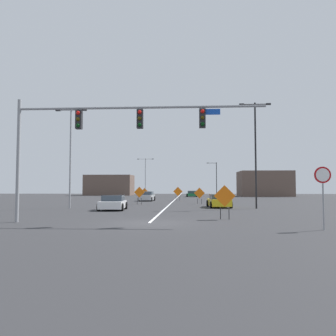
{
  "coord_description": "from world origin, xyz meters",
  "views": [
    {
      "loc": [
        2.1,
        -18.8,
        1.91
      ],
      "look_at": [
        -0.1,
        19.54,
        4.12
      ],
      "focal_mm": 36.92,
      "sensor_mm": 36.0,
      "label": 1
    }
  ],
  "objects_px": {
    "car_yellow_far": "(219,201)",
    "construction_sign_left_lane": "(139,193)",
    "construction_sign_right_shoulder": "(199,194)",
    "car_silver_mid": "(147,197)",
    "traffic_signal_assembly": "(107,127)",
    "street_lamp_near_left": "(145,174)",
    "street_lamp_far_left": "(71,150)",
    "construction_sign_median_near": "(145,192)",
    "construction_sign_left_shoulder": "(178,192)",
    "street_lamp_near_right": "(216,177)",
    "construction_sign_median_far": "(225,198)",
    "car_white_distant": "(113,203)",
    "car_green_passing": "(192,194)",
    "street_lamp_mid_left": "(256,147)",
    "stop_sign": "(323,185)"
  },
  "relations": [
    {
      "from": "street_lamp_near_left",
      "to": "street_lamp_far_left",
      "type": "distance_m",
      "value": 51.24
    },
    {
      "from": "traffic_signal_assembly",
      "to": "car_yellow_far",
      "type": "relative_size",
      "value": 3.17
    },
    {
      "from": "car_green_passing",
      "to": "traffic_signal_assembly",
      "type": "bearing_deg",
      "value": -95.45
    },
    {
      "from": "construction_sign_right_shoulder",
      "to": "car_silver_mid",
      "type": "relative_size",
      "value": 0.43
    },
    {
      "from": "traffic_signal_assembly",
      "to": "street_lamp_near_left",
      "type": "bearing_deg",
      "value": 95.1
    },
    {
      "from": "street_lamp_mid_left",
      "to": "construction_sign_left_shoulder",
      "type": "bearing_deg",
      "value": 112.43
    },
    {
      "from": "construction_sign_left_shoulder",
      "to": "car_white_distant",
      "type": "distance_m",
      "value": 22.09
    },
    {
      "from": "construction_sign_median_far",
      "to": "street_lamp_near_left",
      "type": "bearing_deg",
      "value": 101.42
    },
    {
      "from": "construction_sign_right_shoulder",
      "to": "construction_sign_left_lane",
      "type": "distance_m",
      "value": 7.23
    },
    {
      "from": "street_lamp_near_right",
      "to": "street_lamp_far_left",
      "type": "height_order",
      "value": "street_lamp_far_left"
    },
    {
      "from": "traffic_signal_assembly",
      "to": "car_silver_mid",
      "type": "bearing_deg",
      "value": 92.61
    },
    {
      "from": "traffic_signal_assembly",
      "to": "street_lamp_near_left",
      "type": "xyz_separation_m",
      "value": [
        -5.71,
        63.98,
        0.05
      ]
    },
    {
      "from": "car_yellow_far",
      "to": "street_lamp_mid_left",
      "type": "bearing_deg",
      "value": -28.9
    },
    {
      "from": "construction_sign_left_lane",
      "to": "construction_sign_median_far",
      "type": "distance_m",
      "value": 20.04
    },
    {
      "from": "construction_sign_right_shoulder",
      "to": "street_lamp_mid_left",
      "type": "bearing_deg",
      "value": -62.01
    },
    {
      "from": "construction_sign_median_near",
      "to": "stop_sign",
      "type": "bearing_deg",
      "value": -72.69
    },
    {
      "from": "street_lamp_far_left",
      "to": "construction_sign_right_shoulder",
      "type": "xyz_separation_m",
      "value": [
        12.35,
        9.99,
        -4.21
      ]
    },
    {
      "from": "car_silver_mid",
      "to": "car_white_distant",
      "type": "relative_size",
      "value": 1.13
    },
    {
      "from": "construction_sign_median_far",
      "to": "car_yellow_far",
      "type": "height_order",
      "value": "construction_sign_median_far"
    },
    {
      "from": "street_lamp_near_right",
      "to": "construction_sign_left_shoulder",
      "type": "distance_m",
      "value": 30.77
    },
    {
      "from": "construction_sign_median_far",
      "to": "street_lamp_near_right",
      "type": "bearing_deg",
      "value": 85.9
    },
    {
      "from": "car_yellow_far",
      "to": "construction_sign_left_lane",
      "type": "bearing_deg",
      "value": 147.33
    },
    {
      "from": "car_green_passing",
      "to": "construction_sign_left_lane",
      "type": "bearing_deg",
      "value": -100.38
    },
    {
      "from": "street_lamp_mid_left",
      "to": "car_white_distant",
      "type": "distance_m",
      "value": 13.99
    },
    {
      "from": "construction_sign_right_shoulder",
      "to": "construction_sign_median_far",
      "type": "xyz_separation_m",
      "value": [
        0.84,
        -20.35,
        0.11
      ]
    },
    {
      "from": "construction_sign_left_shoulder",
      "to": "car_yellow_far",
      "type": "distance_m",
      "value": 17.61
    },
    {
      "from": "street_lamp_near_left",
      "to": "street_lamp_far_left",
      "type": "relative_size",
      "value": 0.96
    },
    {
      "from": "construction_sign_right_shoulder",
      "to": "car_green_passing",
      "type": "relative_size",
      "value": 0.42
    },
    {
      "from": "street_lamp_near_right",
      "to": "stop_sign",
      "type": "bearing_deg",
      "value": -90.3
    },
    {
      "from": "construction_sign_left_shoulder",
      "to": "street_lamp_far_left",
      "type": "bearing_deg",
      "value": -115.86
    },
    {
      "from": "street_lamp_far_left",
      "to": "construction_sign_median_near",
      "type": "height_order",
      "value": "street_lamp_far_left"
    },
    {
      "from": "construction_sign_right_shoulder",
      "to": "construction_sign_left_shoulder",
      "type": "height_order",
      "value": "construction_sign_left_shoulder"
    },
    {
      "from": "street_lamp_mid_left",
      "to": "street_lamp_near_left",
      "type": "bearing_deg",
      "value": 108.12
    },
    {
      "from": "construction_sign_left_shoulder",
      "to": "construction_sign_right_shoulder",
      "type": "bearing_deg",
      "value": -73.38
    },
    {
      "from": "street_lamp_mid_left",
      "to": "car_silver_mid",
      "type": "distance_m",
      "value": 22.43
    },
    {
      "from": "street_lamp_near_left",
      "to": "construction_sign_left_lane",
      "type": "relative_size",
      "value": 4.41
    },
    {
      "from": "construction_sign_right_shoulder",
      "to": "construction_sign_median_near",
      "type": "height_order",
      "value": "construction_sign_right_shoulder"
    },
    {
      "from": "street_lamp_near_right",
      "to": "construction_sign_median_near",
      "type": "distance_m",
      "value": 25.04
    },
    {
      "from": "stop_sign",
      "to": "car_silver_mid",
      "type": "bearing_deg",
      "value": 109.46
    },
    {
      "from": "traffic_signal_assembly",
      "to": "construction_sign_median_near",
      "type": "height_order",
      "value": "traffic_signal_assembly"
    },
    {
      "from": "street_lamp_far_left",
      "to": "construction_sign_median_far",
      "type": "height_order",
      "value": "street_lamp_far_left"
    },
    {
      "from": "traffic_signal_assembly",
      "to": "street_lamp_far_left",
      "type": "xyz_separation_m",
      "value": [
        -6.45,
        12.75,
        0.14
      ]
    },
    {
      "from": "car_silver_mid",
      "to": "car_yellow_far",
      "type": "distance_m",
      "value": 18.62
    },
    {
      "from": "traffic_signal_assembly",
      "to": "construction_sign_median_near",
      "type": "distance_m",
      "value": 41.73
    },
    {
      "from": "construction_sign_right_shoulder",
      "to": "car_yellow_far",
      "type": "xyz_separation_m",
      "value": [
        1.64,
        -7.43,
        -0.59
      ]
    },
    {
      "from": "street_lamp_far_left",
      "to": "construction_sign_left_shoulder",
      "type": "relative_size",
      "value": 4.55
    },
    {
      "from": "traffic_signal_assembly",
      "to": "car_white_distant",
      "type": "xyz_separation_m",
      "value": [
        -1.96,
        10.81,
        -4.66
      ]
    },
    {
      "from": "construction_sign_median_far",
      "to": "car_white_distant",
      "type": "bearing_deg",
      "value": 135.91
    },
    {
      "from": "stop_sign",
      "to": "construction_sign_right_shoulder",
      "type": "xyz_separation_m",
      "value": [
        -4.76,
        25.38,
        -0.82
      ]
    },
    {
      "from": "street_lamp_far_left",
      "to": "car_silver_mid",
      "type": "distance_m",
      "value": 20.09
    }
  ]
}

